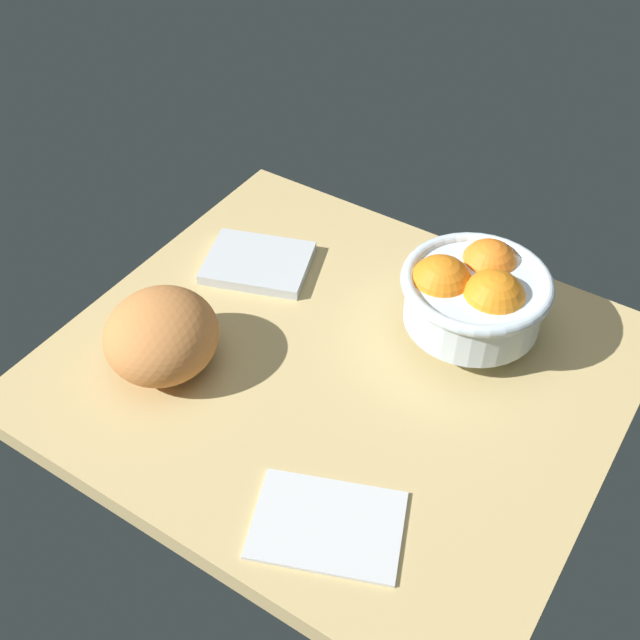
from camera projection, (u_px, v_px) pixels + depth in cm
name	position (u px, v px, depth cm)	size (l,w,h in cm)	color
ground_plane	(337.00, 372.00, 101.55)	(68.06, 60.67, 3.00)	tan
fruit_bowl	(474.00, 294.00, 99.90)	(18.94, 18.94, 11.74)	silver
bread_loaf	(162.00, 335.00, 97.19)	(14.92, 14.06, 9.84)	#C87B3F
napkin_folded	(258.00, 263.00, 113.51)	(14.46, 11.32, 1.53)	#B6BDC2
napkin_spare	(327.00, 524.00, 83.49)	(15.77, 11.12, 0.84)	silver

